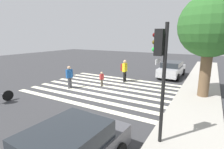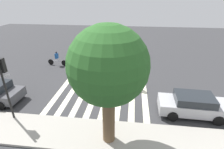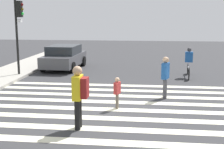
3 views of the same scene
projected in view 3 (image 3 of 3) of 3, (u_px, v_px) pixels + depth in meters
ground_plane at (106, 105)px, 11.51m from camera, size 60.00×60.00×0.00m
crosswalk_stripes at (106, 105)px, 11.51m from camera, size 7.20×10.00×0.01m
traffic_light at (18, 22)px, 16.38m from camera, size 0.60×0.50×4.22m
pedestrian_child_with_backpack at (79, 92)px, 8.98m from camera, size 0.52×0.44×1.86m
pedestrian_adult_tall_backpack at (117, 91)px, 11.03m from camera, size 0.34×0.24×1.13m
pedestrian_adult_blue_shirt at (165, 75)px, 12.37m from camera, size 0.51×0.35×1.68m
cyclist_near_curb at (189, 61)px, 16.67m from camera, size 2.23×0.42×1.59m
car_parked_far_curb at (64, 57)px, 19.26m from camera, size 4.13×2.13×1.46m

